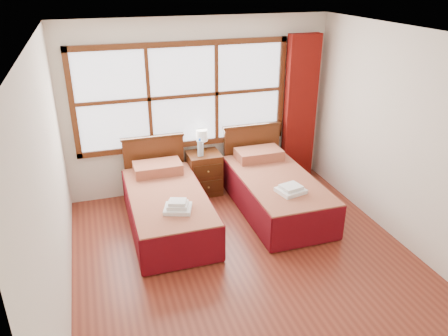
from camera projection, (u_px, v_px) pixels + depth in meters
name	position (u px, v px, depth m)	size (l,w,h in m)	color
floor	(251.00, 267.00, 5.10)	(4.50, 4.50, 0.00)	maroon
ceiling	(258.00, 37.00, 4.03)	(4.50, 4.50, 0.00)	white
wall_back	(200.00, 107.00, 6.52)	(4.00, 4.00, 0.00)	silver
wall_left	(51.00, 192.00, 4.02)	(4.50, 4.50, 0.00)	silver
wall_right	(413.00, 145.00, 5.11)	(4.50, 4.50, 0.00)	silver
window	(183.00, 96.00, 6.33)	(3.16, 0.06, 1.56)	white
curtain	(300.00, 109.00, 6.89)	(0.50, 0.16, 2.30)	maroon
bed_left	(167.00, 206.00, 5.82)	(0.99, 2.01, 0.96)	#43220D
bed_right	(275.00, 190.00, 6.24)	(1.01, 2.03, 0.98)	#43220D
nightstand	(204.00, 173.00, 6.70)	(0.49, 0.48, 0.65)	#522711
towels_left	(178.00, 207.00, 5.26)	(0.40, 0.37, 0.14)	white
towels_right	(291.00, 189.00, 5.67)	(0.39, 0.36, 0.10)	white
lamp	(202.00, 136.00, 6.57)	(0.17, 0.17, 0.34)	#B5843A
bottle_near	(202.00, 149.00, 6.45)	(0.06, 0.06, 0.22)	silver
bottle_far	(200.00, 148.00, 6.43)	(0.07, 0.07, 0.27)	silver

